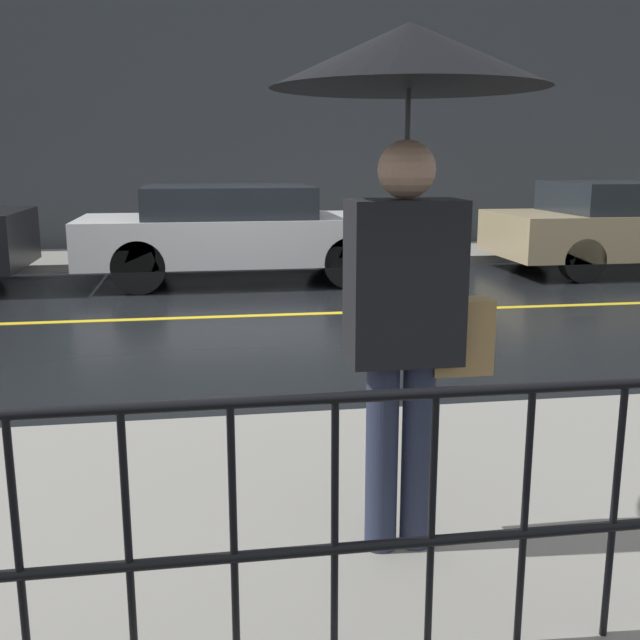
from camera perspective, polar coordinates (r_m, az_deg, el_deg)
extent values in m
plane|color=black|center=(8.16, -6.21, 0.28)|extent=(80.00, 80.00, 0.00)
cube|color=gray|center=(3.56, -2.05, -15.12)|extent=(28.00, 2.64, 0.12)
cube|color=gray|center=(12.63, -7.29, 4.82)|extent=(28.00, 2.03, 0.12)
cube|color=gold|center=(8.16, -6.21, 0.30)|extent=(25.20, 0.12, 0.01)
cube|color=#383D42|center=(13.71, -7.76, 16.20)|extent=(28.00, 0.30, 5.28)
cylinder|color=black|center=(2.21, 1.18, -5.96)|extent=(12.00, 0.04, 0.04)
cylinder|color=black|center=(2.41, 1.12, -17.05)|extent=(12.00, 0.04, 0.04)
cylinder|color=black|center=(2.42, -21.96, -16.65)|extent=(0.02, 0.02, 0.89)
cylinder|color=black|center=(2.37, -14.37, -16.76)|extent=(0.02, 0.02, 0.89)
cylinder|color=black|center=(2.36, -6.58, -16.58)|extent=(0.02, 0.02, 0.89)
cylinder|color=black|center=(2.38, 1.13, -16.12)|extent=(0.02, 0.02, 0.89)
cylinder|color=black|center=(2.45, 8.49, -15.41)|extent=(0.02, 0.02, 0.89)
cylinder|color=black|center=(2.55, 15.31, -14.54)|extent=(0.02, 0.02, 0.89)
cylinder|color=black|center=(2.69, 21.47, -13.57)|extent=(0.02, 0.02, 0.89)
cylinder|color=#23283D|center=(3.07, 4.73, -10.32)|extent=(0.13, 0.13, 0.79)
cylinder|color=#23283D|center=(3.11, 7.44, -10.10)|extent=(0.13, 0.13, 0.79)
cube|color=black|center=(2.89, 6.41, 2.90)|extent=(0.43, 0.26, 0.63)
sphere|color=tan|center=(2.85, 6.62, 11.32)|extent=(0.22, 0.22, 0.22)
cylinder|color=#262628|center=(2.86, 6.59, 9.97)|extent=(0.02, 0.02, 0.71)
cone|color=black|center=(2.88, 6.83, 19.39)|extent=(1.02, 1.02, 0.23)
cube|color=#9E7A47|center=(3.01, 10.66, -1.23)|extent=(0.24, 0.12, 0.30)
cube|color=silver|center=(10.42, -5.97, 6.20)|extent=(4.34, 1.79, 0.61)
cube|color=#1E2328|center=(10.37, -7.01, 8.97)|extent=(2.26, 1.65, 0.41)
cylinder|color=black|center=(11.37, 0.65, 5.50)|extent=(0.68, 0.22, 0.68)
cylinder|color=black|center=(9.84, 2.19, 4.41)|extent=(0.68, 0.22, 0.68)
cylinder|color=black|center=(11.24, -13.07, 5.10)|extent=(0.68, 0.22, 0.68)
cylinder|color=black|center=(9.69, -13.67, 3.94)|extent=(0.68, 0.22, 0.68)
cube|color=#1E2328|center=(12.15, 22.75, 8.64)|extent=(2.30, 1.75, 0.44)
cylinder|color=black|center=(12.39, 15.69, 5.45)|extent=(0.61, 0.22, 0.61)
cylinder|color=black|center=(10.90, 19.34, 4.32)|extent=(0.61, 0.22, 0.61)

